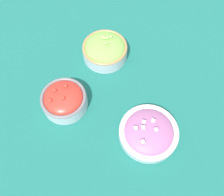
# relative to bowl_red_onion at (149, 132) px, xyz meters

# --- Properties ---
(ground_plane) EXTENTS (3.00, 3.00, 0.00)m
(ground_plane) POSITION_rel_bowl_red_onion_xyz_m (0.17, 0.04, -0.02)
(ground_plane) COLOR #196056
(bowl_red_onion) EXTENTS (0.19, 0.19, 0.07)m
(bowl_red_onion) POSITION_rel_bowl_red_onion_xyz_m (0.00, 0.00, 0.00)
(bowl_red_onion) COLOR #B2C1CC
(bowl_red_onion) RESTS_ON ground_plane
(bowl_cherry_tomatoes) EXTENTS (0.16, 0.16, 0.08)m
(bowl_cherry_tomatoes) POSITION_rel_bowl_red_onion_xyz_m (0.24, 0.18, 0.01)
(bowl_cherry_tomatoes) COLOR #B2C1CC
(bowl_cherry_tomatoes) RESTS_ON ground_plane
(bowl_lettuce) EXTENTS (0.17, 0.17, 0.09)m
(bowl_lettuce) POSITION_rel_bowl_red_onion_xyz_m (0.36, -0.04, 0.01)
(bowl_lettuce) COLOR #B2C1CC
(bowl_lettuce) RESTS_ON ground_plane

